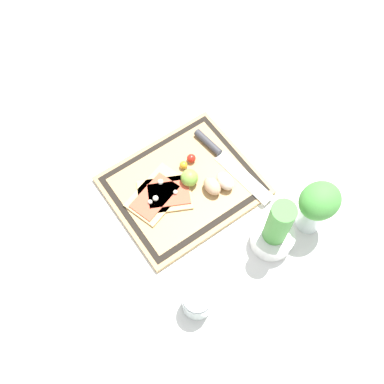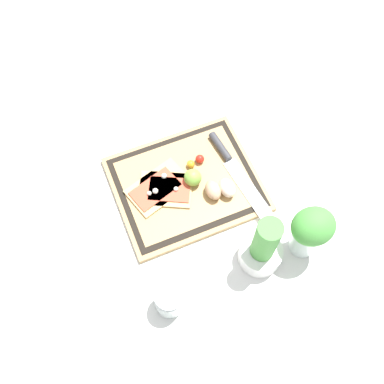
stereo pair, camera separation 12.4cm
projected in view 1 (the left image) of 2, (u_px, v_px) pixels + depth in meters
ground_plane at (183, 187)px, 1.29m from camera, size 6.00×6.00×0.00m
cutting_board at (183, 185)px, 1.28m from camera, size 0.40×0.34×0.02m
pizza_slice_near at (157, 194)px, 1.25m from camera, size 0.20×0.15×0.02m
pizza_slice_far at (166, 195)px, 1.25m from camera, size 0.18×0.16×0.02m
knife at (220, 154)px, 1.31m from camera, size 0.07×0.30×0.02m
egg_brown at (212, 186)px, 1.25m from camera, size 0.04×0.06×0.04m
egg_pink at (225, 181)px, 1.26m from camera, size 0.04×0.06×0.04m
lime at (189, 178)px, 1.26m from camera, size 0.05×0.05×0.05m
cherry_tomato_red at (191, 158)px, 1.30m from camera, size 0.03×0.03×0.03m
cherry_tomato_yellow at (184, 165)px, 1.29m from camera, size 0.02×0.02×0.02m
herb_pot at (275, 232)px, 1.15m from camera, size 0.11×0.11×0.21m
sauce_jar at (197, 302)px, 1.11m from camera, size 0.08×0.08×0.09m
herb_glass at (317, 206)px, 1.14m from camera, size 0.11×0.10×0.18m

